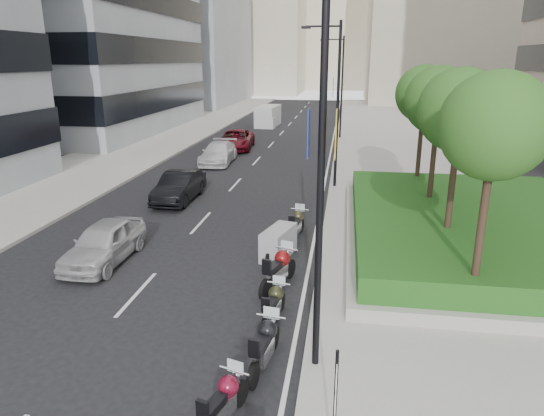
% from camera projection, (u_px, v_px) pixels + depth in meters
% --- Properties ---
extents(ground, '(160.00, 160.00, 0.00)m').
position_uv_depth(ground, '(127.00, 377.00, 11.25)').
color(ground, black).
rests_on(ground, ground).
extents(sidewalk_right, '(10.00, 100.00, 0.15)m').
position_uv_depth(sidewalk_right, '(398.00, 151.00, 38.29)').
color(sidewalk_right, '#9E9B93').
rests_on(sidewalk_right, ground).
extents(sidewalk_left, '(8.00, 100.00, 0.15)m').
position_uv_depth(sidewalk_left, '(146.00, 145.00, 41.28)').
color(sidewalk_left, '#9E9B93').
rests_on(sidewalk_left, ground).
extents(lane_edge, '(0.12, 100.00, 0.01)m').
position_uv_depth(lane_edge, '(331.00, 150.00, 39.06)').
color(lane_edge, silver).
rests_on(lane_edge, ground).
extents(lane_centre, '(0.12, 100.00, 0.01)m').
position_uv_depth(lane_centre, '(267.00, 149.00, 39.81)').
color(lane_centre, silver).
rests_on(lane_centre, ground).
extents(building_grey_far, '(22.00, 26.00, 30.00)m').
position_uv_depth(building_grey_far, '(167.00, 6.00, 76.39)').
color(building_grey_far, gray).
rests_on(building_grey_far, ground).
extents(building_cream_left, '(26.00, 24.00, 34.00)m').
position_uv_depth(building_cream_left, '(243.00, 10.00, 103.29)').
color(building_cream_left, '#B7AD93').
rests_on(building_cream_left, ground).
extents(building_cream_centre, '(30.00, 24.00, 38.00)m').
position_uv_depth(building_cream_centre, '(339.00, 8.00, 118.75)').
color(building_cream_centre, '#B7AD93').
rests_on(building_cream_centre, ground).
extents(planter, '(10.00, 14.00, 0.40)m').
position_uv_depth(planter, '(474.00, 236.00, 19.17)').
color(planter, '#A29F97').
rests_on(planter, sidewalk_right).
extents(hedge, '(9.40, 13.40, 0.80)m').
position_uv_depth(hedge, '(476.00, 222.00, 18.99)').
color(hedge, '#214B15').
rests_on(hedge, planter).
extents(tree_0, '(2.80, 2.80, 6.30)m').
position_uv_depth(tree_0, '(495.00, 127.00, 12.22)').
color(tree_0, '#332319').
rests_on(tree_0, planter).
extents(tree_1, '(2.80, 2.80, 6.30)m').
position_uv_depth(tree_1, '(460.00, 111.00, 15.99)').
color(tree_1, '#332319').
rests_on(tree_1, planter).
extents(tree_2, '(2.80, 2.80, 6.30)m').
position_uv_depth(tree_2, '(439.00, 101.00, 19.77)').
color(tree_2, '#332319').
rests_on(tree_2, planter).
extents(tree_3, '(2.80, 2.80, 6.30)m').
position_uv_depth(tree_3, '(424.00, 94.00, 23.55)').
color(tree_3, '#332319').
rests_on(tree_3, planter).
extents(lamp_post_0, '(2.34, 0.45, 9.00)m').
position_uv_depth(lamp_post_0, '(314.00, 159.00, 10.11)').
color(lamp_post_0, black).
rests_on(lamp_post_0, ground).
extents(lamp_post_1, '(2.34, 0.45, 9.00)m').
position_uv_depth(lamp_post_1, '(335.00, 98.00, 26.17)').
color(lamp_post_1, black).
rests_on(lamp_post_1, ground).
extents(lamp_post_2, '(2.34, 0.45, 9.00)m').
position_uv_depth(lamp_post_2, '(340.00, 82.00, 43.18)').
color(lamp_post_2, black).
rests_on(lamp_post_2, ground).
extents(parking_sign, '(0.06, 0.32, 2.50)m').
position_uv_depth(parking_sign, '(335.00, 404.00, 8.24)').
color(parking_sign, black).
rests_on(parking_sign, ground).
extents(motorcycle_1, '(0.84, 1.98, 1.01)m').
position_uv_depth(motorcycle_1, '(223.00, 403.00, 9.60)').
color(motorcycle_1, black).
rests_on(motorcycle_1, ground).
extents(motorcycle_2, '(0.73, 2.20, 1.10)m').
position_uv_depth(motorcycle_2, '(265.00, 345.00, 11.47)').
color(motorcycle_2, black).
rests_on(motorcycle_2, ground).
extents(motorcycle_3, '(0.67, 2.01, 1.01)m').
position_uv_depth(motorcycle_3, '(274.00, 305.00, 13.44)').
color(motorcycle_3, black).
rests_on(motorcycle_3, ground).
extents(motorcycle_4, '(1.03, 2.30, 1.19)m').
position_uv_depth(motorcycle_4, '(279.00, 269.00, 15.46)').
color(motorcycle_4, black).
rests_on(motorcycle_4, ground).
extents(motorcycle_5, '(1.23, 2.00, 1.13)m').
position_uv_depth(motorcycle_5, '(278.00, 243.00, 17.87)').
color(motorcycle_5, black).
rests_on(motorcycle_5, ground).
extents(motorcycle_6, '(0.75, 2.24, 1.12)m').
position_uv_depth(motorcycle_6, '(297.00, 224.00, 19.78)').
color(motorcycle_6, black).
rests_on(motorcycle_6, ground).
extents(car_a, '(1.79, 4.32, 1.46)m').
position_uv_depth(car_a, '(104.00, 243.00, 17.46)').
color(car_a, '#B4B4B6').
rests_on(car_a, ground).
extents(car_b, '(1.63, 4.56, 1.50)m').
position_uv_depth(car_b, '(179.00, 187.00, 25.03)').
color(car_b, black).
rests_on(car_b, ground).
extents(car_c, '(2.24, 5.12, 1.46)m').
position_uv_depth(car_c, '(218.00, 153.00, 34.08)').
color(car_c, silver).
rests_on(car_c, ground).
extents(car_d, '(3.05, 5.83, 1.57)m').
position_uv_depth(car_d, '(236.00, 140.00, 39.44)').
color(car_d, '#5A0A15').
rests_on(car_d, ground).
extents(delivery_van, '(2.24, 5.26, 2.17)m').
position_uv_depth(delivery_van, '(268.00, 117.00, 52.84)').
color(delivery_van, silver).
rests_on(delivery_van, ground).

